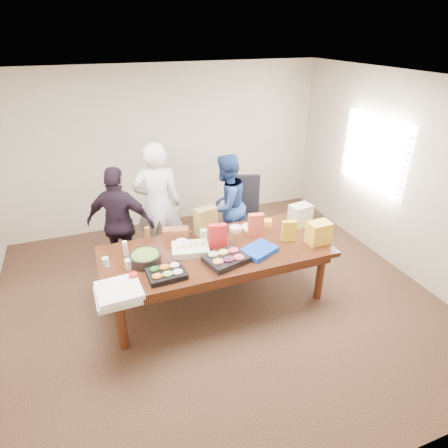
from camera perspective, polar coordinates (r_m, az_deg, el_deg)
name	(u,v)px	position (r m, az deg, el deg)	size (l,w,h in m)	color
floor	(217,299)	(5.13, -1.10, -11.11)	(5.50, 5.00, 0.02)	#47301E
ceiling	(214,81)	(4.04, -1.46, 20.63)	(5.50, 5.00, 0.02)	white
wall_back	(166,148)	(6.68, -8.62, 11.17)	(5.50, 0.04, 2.70)	beige
wall_front	(353,364)	(2.61, 18.68, -19.23)	(5.50, 0.04, 2.70)	beige
wall_right	(403,176)	(5.86, 25.13, 6.53)	(0.04, 5.00, 2.70)	beige
window_panel	(373,154)	(6.21, 21.42, 9.77)	(0.03, 1.40, 1.10)	white
window_blinds	(371,154)	(6.18, 21.14, 9.75)	(0.04, 1.36, 1.00)	beige
conference_table	(216,275)	(4.90, -1.14, -7.59)	(2.80, 1.20, 0.75)	#4C1C0F
office_chair	(249,218)	(5.90, 3.77, 0.97)	(0.58, 0.58, 1.13)	black
person_center	(158,205)	(5.53, -9.85, 2.79)	(0.67, 0.44, 1.84)	silver
person_right	(226,206)	(5.75, 0.27, 2.77)	(0.77, 0.60, 1.58)	navy
person_left	(120,224)	(5.38, -15.24, 0.06)	(0.94, 0.39, 1.61)	black
veggie_tray	(166,274)	(4.26, -8.62, -7.36)	(0.41, 0.32, 0.06)	black
fruit_tray	(226,259)	(4.45, 0.29, -5.29)	(0.46, 0.36, 0.07)	black
sheet_cake	(190,249)	(4.65, -5.06, -3.76)	(0.44, 0.33, 0.08)	silver
salad_bowl	(145,259)	(4.51, -11.68, -5.08)	(0.37, 0.37, 0.12)	black
chip_bag_blue	(259,250)	(4.64, 5.25, -3.94)	(0.41, 0.31, 0.06)	#1141B9
chip_bag_red	(218,236)	(4.68, -0.96, -1.79)	(0.21, 0.09, 0.31)	red
chip_bag_yellow	(289,231)	(4.90, 9.72, -1.01)	(0.18, 0.07, 0.27)	gold
chip_bag_orange	(256,225)	(4.96, 4.80, -0.13)	(0.20, 0.09, 0.31)	#E65432
mayo_jar	(204,235)	(4.89, -3.07, -1.60)	(0.09, 0.09, 0.14)	silver
mustard_bottle	(200,227)	(5.05, -3.63, -0.47)	(0.06, 0.06, 0.16)	yellow
dressing_bottle	(148,235)	(4.91, -11.35, -1.57)	(0.06, 0.06, 0.20)	brown
ranch_bottle	(125,248)	(4.71, -14.53, -3.51)	(0.06, 0.06, 0.18)	beige
banana_bunch	(264,222)	(5.29, 5.93, 0.27)	(0.23, 0.13, 0.08)	yellow
bread_loaf	(176,233)	(4.97, -7.20, -1.33)	(0.33, 0.14, 0.13)	brown
kraft_bag	(206,221)	(4.98, -2.73, 0.44)	(0.28, 0.16, 0.37)	olive
red_cup	(134,279)	(4.19, -13.35, -7.97)	(0.10, 0.10, 0.13)	red
clear_cup_a	(129,264)	(4.45, -14.07, -5.82)	(0.08, 0.08, 0.11)	silver
clear_cup_b	(106,262)	(4.57, -17.28, -5.46)	(0.08, 0.08, 0.11)	silver
pizza_box_lower	(118,295)	(4.06, -15.62, -10.21)	(0.43, 0.43, 0.05)	beige
pizza_box_upper	(119,290)	(4.04, -15.42, -9.52)	(0.43, 0.43, 0.05)	white
plate_a	(250,227)	(5.22, 3.89, -0.42)	(0.24, 0.24, 0.01)	white
plate_b	(252,228)	(5.18, 4.26, -0.65)	(0.25, 0.25, 0.02)	#EAE8CD
dip_bowl_a	(236,229)	(5.10, 1.74, -0.74)	(0.16, 0.16, 0.07)	beige
dip_bowl_b	(182,242)	(4.82, -6.35, -2.75)	(0.14, 0.14, 0.06)	white
grocery_bag_white	(300,215)	(5.30, 11.32, 1.28)	(0.28, 0.20, 0.30)	silver
grocery_bag_yellow	(319,233)	(4.92, 13.99, -1.27)	(0.28, 0.20, 0.28)	yellow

